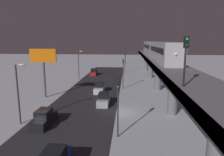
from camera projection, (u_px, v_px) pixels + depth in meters
ground_plane at (120, 112)px, 28.77m from camera, size 240.00×240.00×0.00m
avenue_asphalt at (79, 111)px, 29.26m from camera, size 11.00×98.54×0.01m
elevated_railway at (173, 75)px, 27.12m from camera, size 5.00×98.54×6.66m
subway_train at (157, 49)px, 44.27m from camera, size 2.94×36.87×3.40m
rail_signal at (186, 53)px, 15.46m from camera, size 0.36×0.41×4.00m
sedan_white at (100, 88)px, 40.15m from camera, size 1.80×4.69×1.97m
sedan_red at (94, 72)px, 59.85m from camera, size 1.80×4.32×1.97m
sedan_black at (44, 119)px, 24.44m from camera, size 1.80×4.64×1.97m
sedan_silver at (104, 100)px, 32.35m from camera, size 1.80×4.39×1.97m
traffic_light_near at (118, 100)px, 20.70m from camera, size 0.32×0.44×6.40m
traffic_light_mid at (123, 70)px, 42.05m from camera, size 0.32×0.44×6.40m
traffic_light_far at (125, 60)px, 63.40m from camera, size 0.32×0.44×6.40m
traffic_light_distant at (126, 55)px, 84.74m from camera, size 0.32×0.44×6.40m
commercial_billboard at (43, 60)px, 35.22m from camera, size 4.80×0.36×8.90m
street_lamp_near at (19, 87)px, 23.94m from camera, size 1.35×0.44×7.65m
street_lamp_far at (79, 61)px, 53.31m from camera, size 1.35×0.44×7.65m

